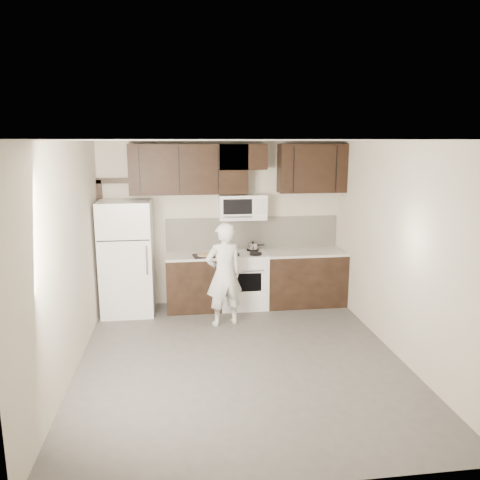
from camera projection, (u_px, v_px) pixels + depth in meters
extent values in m
plane|color=#504D4B|center=(241.00, 359.00, 5.88)|extent=(4.50, 4.50, 0.00)
plane|color=beige|center=(223.00, 223.00, 7.79)|extent=(4.00, 0.00, 4.00)
plane|color=white|center=(241.00, 140.00, 5.32)|extent=(4.50, 4.50, 0.00)
cube|color=black|center=(194.00, 283.00, 7.61)|extent=(0.87, 0.62, 0.87)
cube|color=black|center=(304.00, 278.00, 7.84)|extent=(1.32, 0.62, 0.87)
cube|color=silver|center=(193.00, 256.00, 7.51)|extent=(0.87, 0.64, 0.04)
cube|color=silver|center=(305.00, 252.00, 7.75)|extent=(1.32, 0.64, 0.04)
cube|color=white|center=(243.00, 280.00, 7.71)|extent=(0.76, 0.62, 0.89)
cube|color=white|center=(243.00, 253.00, 7.62)|extent=(0.76, 0.62, 0.02)
cube|color=black|center=(246.00, 282.00, 7.40)|extent=(0.50, 0.01, 0.30)
cylinder|color=silver|center=(246.00, 271.00, 7.33)|extent=(0.55, 0.02, 0.02)
cylinder|color=black|center=(233.00, 254.00, 7.44)|extent=(0.20, 0.20, 0.03)
cylinder|color=black|center=(256.00, 254.00, 7.49)|extent=(0.20, 0.20, 0.03)
cylinder|color=black|center=(231.00, 250.00, 7.73)|extent=(0.20, 0.20, 0.03)
cylinder|color=black|center=(253.00, 250.00, 7.78)|extent=(0.20, 0.20, 0.03)
cube|color=beige|center=(253.00, 233.00, 7.87)|extent=(2.90, 0.02, 0.54)
cube|color=black|center=(189.00, 169.00, 7.36)|extent=(1.85, 0.35, 0.78)
cube|color=black|center=(312.00, 168.00, 7.61)|extent=(1.10, 0.35, 0.78)
cube|color=black|center=(242.00, 157.00, 7.43)|extent=(0.76, 0.35, 0.40)
cube|color=white|center=(242.00, 207.00, 7.58)|extent=(0.76, 0.38, 0.40)
cube|color=black|center=(238.00, 207.00, 7.37)|extent=(0.46, 0.01, 0.24)
cube|color=silver|center=(260.00, 206.00, 7.41)|extent=(0.18, 0.01, 0.24)
cylinder|color=silver|center=(238.00, 217.00, 7.38)|extent=(0.46, 0.02, 0.02)
cube|color=white|center=(127.00, 258.00, 7.33)|extent=(0.80, 0.72, 1.80)
cube|color=black|center=(123.00, 241.00, 6.91)|extent=(0.77, 0.01, 0.02)
cylinder|color=silver|center=(147.00, 260.00, 6.98)|extent=(0.03, 0.03, 0.45)
cube|color=black|center=(103.00, 245.00, 7.56)|extent=(0.08, 0.08, 2.10)
cube|color=black|center=(112.00, 181.00, 7.37)|extent=(0.50, 0.08, 0.08)
cylinder|color=silver|center=(253.00, 247.00, 7.77)|extent=(0.16, 0.16, 0.13)
sphere|color=black|center=(253.00, 242.00, 7.75)|extent=(0.03, 0.03, 0.03)
cylinder|color=black|center=(260.00, 245.00, 7.80)|extent=(0.16, 0.05, 0.02)
cube|color=black|center=(205.00, 256.00, 7.37)|extent=(0.40, 0.32, 0.02)
cylinder|color=#C9B787|center=(205.00, 255.00, 7.37)|extent=(0.28, 0.28, 0.02)
imported|color=white|center=(224.00, 274.00, 6.87)|extent=(0.64, 0.50, 1.55)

